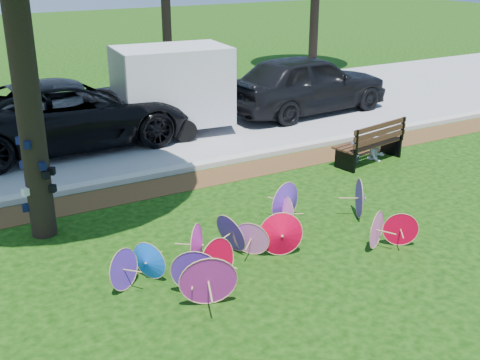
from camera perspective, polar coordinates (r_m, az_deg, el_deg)
The scene contains 11 objects.
ground at distance 9.45m, azimuth 3.41°, elevation -9.45°, with size 90.00×90.00×0.00m, color black.
mulch_strip at distance 13.07m, azimuth -7.35°, elevation -0.63°, with size 90.00×1.00×0.01m, color #472D16.
curb at distance 13.66m, azimuth -8.49°, elevation 0.53°, with size 90.00×0.30×0.12m, color #B7B5AD.
street at distance 17.43m, azimuth -13.54°, elevation 4.50°, with size 90.00×8.00×0.01m, color gray.
parasol_pile at distance 9.86m, azimuth 1.67°, elevation -5.62°, with size 5.40×2.20×0.86m.
black_van at distance 16.05m, azimuth -15.72°, elevation 6.08°, with size 2.86×6.20×1.72m, color black.
dark_pickup at distance 18.92m, azimuth 6.35°, elevation 9.09°, with size 2.17×5.38×1.83m, color black.
cargo_trailer at distance 16.62m, azimuth -6.39°, elevation 8.90°, with size 2.96×1.87×2.67m, color silver.
park_bench at distance 14.68m, azimuth 12.04°, elevation 3.58°, with size 1.93×0.74×1.01m, color black, non-canonical shape.
person_left at distance 14.48m, azimuth 10.87°, elevation 3.54°, with size 0.39×0.25×1.06m, color #373D4C.
person_right at distance 14.93m, azimuth 12.94°, elevation 3.97°, with size 0.53×0.41×1.10m, color silver.
Camera 1 is at (-4.50, -6.79, 4.79)m, focal length 45.00 mm.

